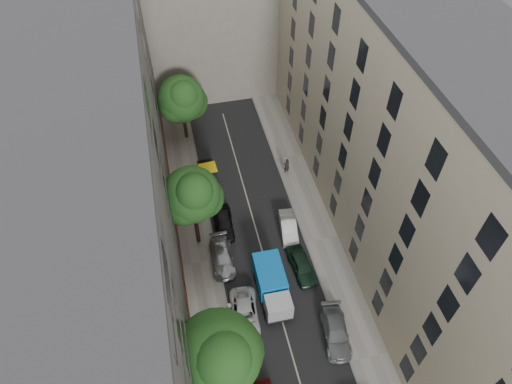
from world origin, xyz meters
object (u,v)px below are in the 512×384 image
object	(u,v)px
tree_mid	(193,197)
lamp_post	(230,322)
car_right_1	(336,332)
car_right_2	(302,266)
car_left_4	(224,222)
tarp_truck	(272,285)
car_left_5	(209,176)
pedestrian	(287,166)
car_left_3	(222,257)
car_right_3	(288,227)
tree_near	(220,356)
tree_far	(182,101)
car_left_2	(245,314)

from	to	relation	value
tree_mid	lamp_post	world-z (taller)	tree_mid
car_right_1	car_right_2	size ratio (longest dim) A/B	1.13
car_left_4	tarp_truck	bearing A→B (deg)	-68.01
car_left_5	tree_mid	bearing A→B (deg)	-107.70
lamp_post	pedestrian	size ratio (longest dim) A/B	3.52
car_left_3	pedestrian	xyz separation A→B (m)	(8.23, 9.09, 0.39)
tree_mid	car_left_5	bearing A→B (deg)	75.06
car_right_1	car_right_3	xyz separation A→B (m)	(-0.80, 10.40, -0.01)
car_right_2	tree_mid	distance (m)	10.82
car_left_5	car_right_2	bearing A→B (deg)	-66.25
tarp_truck	car_left_5	bearing A→B (deg)	103.08
car_right_2	car_right_3	world-z (taller)	car_right_2
tarp_truck	pedestrian	size ratio (longest dim) A/B	3.03
car_right_1	car_right_2	distance (m)	6.25
tarp_truck	car_right_2	size ratio (longest dim) A/B	1.33
car_right_2	lamp_post	distance (m)	9.37
car_right_3	tree_near	size ratio (longest dim) A/B	0.42
car_right_2	lamp_post	xyz separation A→B (m)	(-7.00, -5.27, 3.34)
tree_far	lamp_post	world-z (taller)	tree_far
car_left_4	car_right_2	size ratio (longest dim) A/B	1.02
tree_far	car_right_3	bearing A→B (deg)	-63.87
tree_mid	lamp_post	bearing A→B (deg)	-84.35
car_left_3	lamp_post	distance (m)	8.40
car_left_2	car_right_3	world-z (taller)	car_right_3
car_left_4	car_right_1	xyz separation A→B (m)	(6.40, -12.20, -0.04)
car_left_2	lamp_post	xyz separation A→B (m)	(-1.40, -2.07, 3.40)
car_left_4	car_left_5	xyz separation A→B (m)	(-0.44, 6.10, 0.02)
car_left_4	car_left_5	distance (m)	6.12
car_left_5	tarp_truck	bearing A→B (deg)	-80.40
car_right_2	car_right_3	bearing A→B (deg)	85.80
car_left_2	tree_mid	distance (m)	10.01
car_right_1	lamp_post	distance (m)	8.55
pedestrian	tarp_truck	bearing A→B (deg)	51.40
car_left_2	pedestrian	world-z (taller)	pedestrian
car_right_1	pedestrian	distance (m)	17.72
tarp_truck	tree_far	xyz separation A→B (m)	(-4.28, 20.73, 3.69)
car_left_5	tree_mid	size ratio (longest dim) A/B	0.49
tree_far	car_left_3	bearing A→B (deg)	-86.90
tree_mid	car_right_2	bearing A→B (deg)	-30.84
car_right_2	pedestrian	xyz separation A→B (m)	(1.83, 11.49, 0.35)
car_left_4	car_right_3	size ratio (longest dim) A/B	1.04
car_left_2	car_right_3	xyz separation A→B (m)	(5.60, 7.40, 0.02)
car_right_1	tree_far	bearing A→B (deg)	115.99
car_left_4	tree_mid	xyz separation A→B (m)	(-2.39, -1.23, 5.50)
car_left_4	car_left_5	world-z (taller)	car_left_5
car_right_1	pedestrian	bearing A→B (deg)	94.91
car_left_4	lamp_post	size ratio (longest dim) A/B	0.66
car_left_3	tree_mid	world-z (taller)	tree_mid
car_left_5	tree_near	size ratio (longest dim) A/B	0.47
car_left_3	car_right_3	bearing A→B (deg)	16.80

